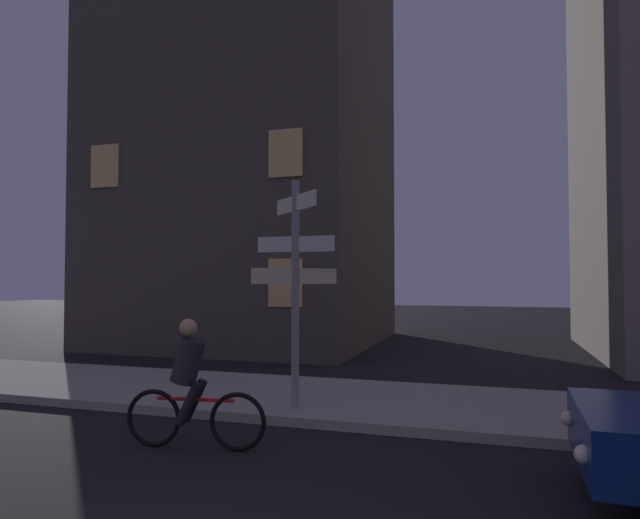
# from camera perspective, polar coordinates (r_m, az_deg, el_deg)

# --- Properties ---
(sidewalk_kerb) EXTENTS (40.00, 3.12, 0.14)m
(sidewalk_kerb) POSITION_cam_1_polar(r_m,az_deg,el_deg) (9.41, 4.19, -14.49)
(sidewalk_kerb) COLOR #9E9991
(sidewalk_kerb) RESTS_ON ground_plane
(signpost) EXTENTS (1.24, 1.03, 3.48)m
(signpost) POSITION_cam_1_polar(r_m,az_deg,el_deg) (8.42, -2.57, -1.56)
(signpost) COLOR gray
(signpost) RESTS_ON sidewalk_kerb
(cyclist) EXTENTS (1.81, 0.38, 1.61)m
(cyclist) POSITION_cam_1_polar(r_m,az_deg,el_deg) (7.19, -13.19, -12.87)
(cyclist) COLOR black
(cyclist) RESTS_ON ground_plane
(building_left_block) EXTENTS (8.10, 8.19, 15.98)m
(building_left_block) POSITION_cam_1_polar(r_m,az_deg,el_deg) (19.40, -6.83, 15.72)
(building_left_block) COLOR #4C443D
(building_left_block) RESTS_ON ground_plane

